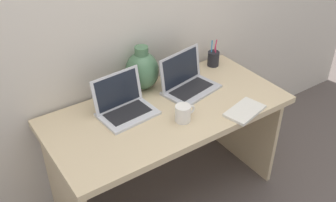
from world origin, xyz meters
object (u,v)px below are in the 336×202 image
object	(u,v)px
laptop_right	(186,80)
pen_cup	(213,58)
notebook_stack	(245,111)
green_vase	(142,70)
coffee_mug	(183,113)
laptop_left	(123,103)

from	to	relation	value
laptop_right	pen_cup	bearing A→B (deg)	22.53
laptop_right	notebook_stack	distance (m)	0.42
green_vase	pen_cup	xyz separation A→B (m)	(0.55, -0.02, -0.07)
coffee_mug	pen_cup	world-z (taller)	pen_cup
laptop_left	laptop_right	xyz separation A→B (m)	(0.44, 0.00, 0.00)
green_vase	notebook_stack	xyz separation A→B (m)	(0.34, -0.56, -0.12)
coffee_mug	laptop_right	bearing A→B (deg)	50.43
laptop_left	green_vase	bearing A→B (deg)	35.57
laptop_right	notebook_stack	size ratio (longest dim) A/B	1.56
laptop_right	pen_cup	distance (m)	0.36
pen_cup	laptop_left	bearing A→B (deg)	-169.87
laptop_left	coffee_mug	distance (m)	0.35
laptop_left	green_vase	xyz separation A→B (m)	(0.23, 0.16, 0.07)
laptop_right	green_vase	xyz separation A→B (m)	(-0.22, 0.16, 0.06)
laptop_right	green_vase	distance (m)	0.28
notebook_stack	coffee_mug	size ratio (longest dim) A/B	1.91
laptop_right	coffee_mug	bearing A→B (deg)	-129.57
coffee_mug	laptop_left	bearing A→B (deg)	131.38
pen_cup	laptop_right	bearing A→B (deg)	-157.47
laptop_left	coffee_mug	bearing A→B (deg)	-48.62
notebook_stack	pen_cup	size ratio (longest dim) A/B	1.29
laptop_left	laptop_right	bearing A→B (deg)	0.08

